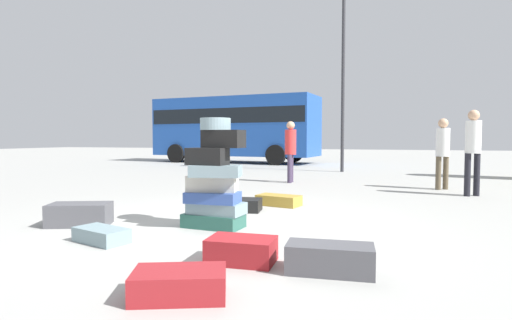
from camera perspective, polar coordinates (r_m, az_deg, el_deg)
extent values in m
plane|color=#9E9E99|center=(5.55, -4.43, -9.22)|extent=(80.00, 80.00, 0.00)
cube|color=#26594C|center=(5.48, -5.98, -8.42)|extent=(0.80, 0.48, 0.18)
cube|color=gray|center=(5.44, -5.53, -6.71)|extent=(0.75, 0.44, 0.15)
cube|color=#334F99|center=(5.39, -6.07, -5.22)|extent=(0.70, 0.40, 0.14)
cube|color=beige|center=(5.45, -6.10, -3.25)|extent=(0.70, 0.47, 0.21)
cube|color=gray|center=(5.22, -5.66, -1.54)|extent=(0.69, 0.46, 0.15)
cube|color=black|center=(5.28, -6.83, 0.50)|extent=(0.53, 0.31, 0.22)
cube|color=black|center=(5.30, -4.57, 2.96)|extent=(0.54, 0.32, 0.23)
cylinder|color=gray|center=(5.40, -5.70, 5.01)|extent=(0.40, 0.40, 0.16)
cube|color=gray|center=(5.00, -20.80, -9.79)|extent=(0.71, 0.50, 0.17)
cube|color=maroon|center=(3.96, -2.04, -12.48)|extent=(0.65, 0.44, 0.24)
cube|color=#4C4C51|center=(6.05, -23.42, -6.99)|extent=(0.89, 0.69, 0.30)
cube|color=#4C4C51|center=(3.71, 10.27, -13.41)|extent=(0.78, 0.42, 0.25)
cube|color=maroon|center=(3.20, -10.66, -16.64)|extent=(0.79, 0.64, 0.20)
cube|color=black|center=(6.65, -2.01, -6.29)|extent=(0.67, 0.52, 0.20)
cube|color=#B28C33|center=(7.20, 3.18, -5.64)|extent=(0.81, 0.54, 0.18)
cylinder|color=#3F334C|center=(11.03, 4.94, -1.15)|extent=(0.12, 0.12, 0.75)
cylinder|color=#3F334C|center=(10.82, 4.72, -1.23)|extent=(0.12, 0.12, 0.75)
cylinder|color=red|center=(10.90, 4.85, 2.52)|extent=(0.30, 0.30, 0.66)
sphere|color=tan|center=(10.90, 4.86, 4.83)|extent=(0.22, 0.22, 0.22)
cylinder|color=brown|center=(10.40, 24.99, -1.64)|extent=(0.12, 0.12, 0.76)
cylinder|color=brown|center=(10.24, 24.13, -1.69)|extent=(0.12, 0.12, 0.76)
cylinder|color=white|center=(10.29, 24.65, 2.27)|extent=(0.30, 0.30, 0.65)
sphere|color=tan|center=(10.29, 24.70, 4.69)|extent=(0.22, 0.22, 0.22)
cylinder|color=black|center=(9.49, 28.48, -1.80)|extent=(0.12, 0.12, 0.88)
cylinder|color=black|center=(9.35, 27.45, -1.85)|extent=(0.12, 0.12, 0.88)
cylinder|color=white|center=(9.39, 28.08, 2.86)|extent=(0.30, 0.30, 0.66)
sphere|color=tan|center=(9.40, 28.15, 5.54)|extent=(0.22, 0.22, 0.22)
cube|color=#1E4CA5|center=(20.14, -2.94, 4.65)|extent=(8.25, 3.25, 2.80)
cube|color=black|center=(20.16, -2.94, 6.04)|extent=(8.10, 3.25, 0.70)
cylinder|color=black|center=(20.30, 5.29, 0.96)|extent=(0.92, 0.33, 0.90)
cylinder|color=black|center=(17.95, 2.77, 0.70)|extent=(0.92, 0.33, 0.90)
cylinder|color=black|center=(22.51, -7.47, 1.15)|extent=(0.92, 0.33, 0.90)
cylinder|color=black|center=(20.41, -11.10, 0.92)|extent=(0.92, 0.33, 0.90)
cylinder|color=#333338|center=(14.82, 12.07, 10.81)|extent=(0.12, 0.12, 6.40)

